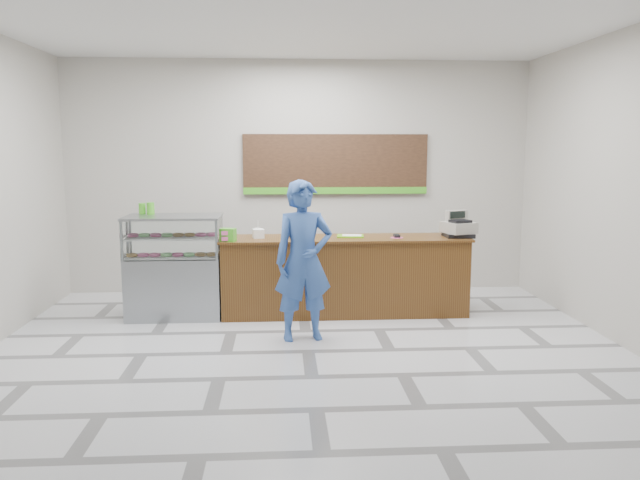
{
  "coord_description": "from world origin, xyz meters",
  "views": [
    {
      "loc": [
        -0.28,
        -6.52,
        2.19
      ],
      "look_at": [
        0.18,
        0.9,
        1.09
      ],
      "focal_mm": 35.0,
      "sensor_mm": 36.0,
      "label": 1
    }
  ],
  "objects": [
    {
      "name": "floor",
      "position": [
        0.0,
        0.0,
        0.0
      ],
      "size": [
        7.0,
        7.0,
        0.0
      ],
      "primitive_type": "plane",
      "color": "silver",
      "rests_on": "ground"
    },
    {
      "name": "back_wall",
      "position": [
        0.0,
        3.0,
        1.75
      ],
      "size": [
        7.0,
        0.0,
        7.0
      ],
      "primitive_type": "plane",
      "rotation": [
        1.57,
        0.0,
        0.0
      ],
      "color": "#B6B2A8",
      "rests_on": "floor"
    },
    {
      "name": "ceiling",
      "position": [
        0.0,
        0.0,
        3.5
      ],
      "size": [
        7.0,
        7.0,
        0.0
      ],
      "primitive_type": "plane",
      "rotation": [
        3.14,
        0.0,
        0.0
      ],
      "color": "silver",
      "rests_on": "back_wall"
    },
    {
      "name": "sales_counter",
      "position": [
        0.55,
        1.55,
        0.52
      ],
      "size": [
        3.26,
        0.76,
        1.03
      ],
      "color": "#573514",
      "rests_on": "floor"
    },
    {
      "name": "display_case",
      "position": [
        -1.67,
        1.55,
        0.68
      ],
      "size": [
        1.22,
        0.72,
        1.33
      ],
      "color": "gray",
      "rests_on": "floor"
    },
    {
      "name": "menu_board",
      "position": [
        0.55,
        2.96,
        1.93
      ],
      "size": [
        2.8,
        0.06,
        0.9
      ],
      "color": "black",
      "rests_on": "back_wall"
    },
    {
      "name": "cash_register",
      "position": [
        2.05,
        1.5,
        1.16
      ],
      "size": [
        0.47,
        0.48,
        0.34
      ],
      "rotation": [
        0.0,
        0.0,
        0.35
      ],
      "color": "black",
      "rests_on": "sales_counter"
    },
    {
      "name": "card_terminal",
      "position": [
        1.23,
        1.49,
        1.05
      ],
      "size": [
        0.08,
        0.16,
        0.04
      ],
      "primitive_type": "cube",
      "rotation": [
        0.0,
        0.0,
        -0.05
      ],
      "color": "black",
      "rests_on": "sales_counter"
    },
    {
      "name": "serving_tray",
      "position": [
        0.63,
        1.6,
        1.04
      ],
      "size": [
        0.38,
        0.29,
        0.02
      ],
      "rotation": [
        0.0,
        0.0,
        -0.13
      ],
      "color": "#65C10F",
      "rests_on": "sales_counter"
    },
    {
      "name": "napkin_box",
      "position": [
        -0.58,
        1.55,
        1.09
      ],
      "size": [
        0.16,
        0.16,
        0.12
      ],
      "primitive_type": "cube",
      "rotation": [
        0.0,
        0.0,
        0.2
      ],
      "color": "white",
      "rests_on": "sales_counter"
    },
    {
      "name": "straw_cup",
      "position": [
        -0.6,
        1.71,
        1.09
      ],
      "size": [
        0.07,
        0.07,
        0.11
      ],
      "primitive_type": "cylinder",
      "color": "silver",
      "rests_on": "sales_counter"
    },
    {
      "name": "promo_box",
      "position": [
        -0.95,
        1.28,
        1.11
      ],
      "size": [
        0.21,
        0.17,
        0.16
      ],
      "primitive_type": "cube",
      "rotation": [
        0.0,
        0.0,
        -0.3
      ],
      "color": "green",
      "rests_on": "sales_counter"
    },
    {
      "name": "donut_decal",
      "position": [
        1.23,
        1.45,
        1.03
      ],
      "size": [
        0.17,
        0.17,
        0.0
      ],
      "primitive_type": "cylinder",
      "color": "#DF5393",
      "rests_on": "sales_counter"
    },
    {
      "name": "green_cup_left",
      "position": [
        -2.12,
        1.82,
        1.4
      ],
      "size": [
        0.09,
        0.09,
        0.14
      ],
      "primitive_type": "cylinder",
      "color": "green",
      "rests_on": "display_case"
    },
    {
      "name": "green_cup_right",
      "position": [
        -1.99,
        1.75,
        1.41
      ],
      "size": [
        0.1,
        0.1,
        0.16
      ],
      "primitive_type": "cylinder",
      "color": "green",
      "rests_on": "display_case"
    },
    {
      "name": "customer",
      "position": [
        -0.03,
        0.47,
        0.92
      ],
      "size": [
        0.74,
        0.55,
        1.84
      ],
      "primitive_type": "imported",
      "rotation": [
        0.0,
        0.0,
        0.17
      ],
      "color": "#30559E",
      "rests_on": "floor"
    }
  ]
}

